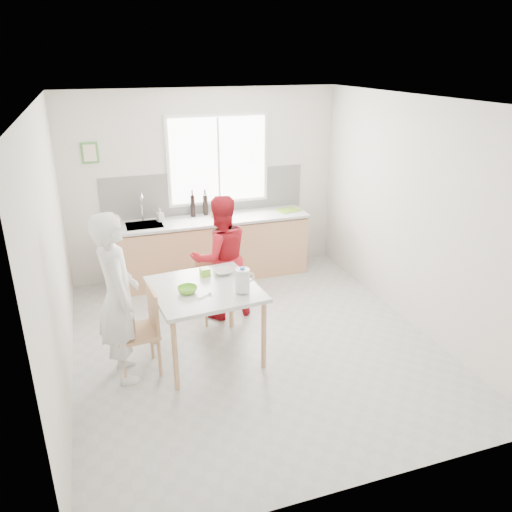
{
  "coord_description": "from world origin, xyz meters",
  "views": [
    {
      "loc": [
        -1.57,
        -4.76,
        3.1
      ],
      "look_at": [
        0.09,
        0.2,
        0.99
      ],
      "focal_mm": 35.0,
      "sensor_mm": 36.0,
      "label": 1
    }
  ],
  "objects": [
    {
      "name": "milk_jug",
      "position": [
        -0.23,
        -0.34,
        0.97
      ],
      "size": [
        0.21,
        0.15,
        0.27
      ],
      "rotation": [
        0.0,
        0.0,
        0.09
      ],
      "color": "white",
      "rests_on": "dining_table"
    },
    {
      "name": "chair_left",
      "position": [
        -1.25,
        -0.15,
        0.5
      ],
      "size": [
        0.46,
        0.46,
        0.92
      ],
      "rotation": [
        0.0,
        0.0,
        -1.48
      ],
      "color": "tan",
      "rests_on": "ground"
    },
    {
      "name": "soap_bottle",
      "position": [
        -0.71,
        2.05,
        1.01
      ],
      "size": [
        0.11,
        0.11,
        0.19
      ],
      "primitive_type": "imported",
      "rotation": [
        0.0,
        0.0,
        0.34
      ],
      "color": "#999999",
      "rests_on": "kitchen_counter"
    },
    {
      "name": "kitchen_counter",
      "position": [
        -0.0,
        1.95,
        0.42
      ],
      "size": [
        2.84,
        0.64,
        1.37
      ],
      "color": "tan",
      "rests_on": "ground"
    },
    {
      "name": "bowl_green",
      "position": [
        -0.77,
        -0.16,
        0.86
      ],
      "size": [
        0.22,
        0.22,
        0.06
      ],
      "primitive_type": "imported",
      "rotation": [
        0.0,
        0.0,
        0.09
      ],
      "color": "#72CA2E",
      "rests_on": "dining_table"
    },
    {
      "name": "spoon",
      "position": [
        -0.63,
        -0.31,
        0.84
      ],
      "size": [
        0.15,
        0.08,
        0.01
      ],
      "primitive_type": "cylinder",
      "rotation": [
        0.0,
        1.57,
        0.44
      ],
      "color": "#A5A5AA",
      "rests_on": "dining_table"
    },
    {
      "name": "person_red",
      "position": [
        -0.17,
        0.77,
        0.79
      ],
      "size": [
        0.81,
        0.66,
        1.57
      ],
      "primitive_type": "imported",
      "rotation": [
        0.0,
        0.0,
        3.23
      ],
      "color": "red",
      "rests_on": "ground"
    },
    {
      "name": "picture_frame",
      "position": [
        -1.55,
        2.23,
        1.9
      ],
      "size": [
        0.22,
        0.03,
        0.28
      ],
      "color": "#4C9242",
      "rests_on": "room_shell"
    },
    {
      "name": "wine_bottle_a",
      "position": [
        -0.23,
        2.12,
        1.08
      ],
      "size": [
        0.07,
        0.07,
        0.32
      ],
      "primitive_type": "cylinder",
      "color": "black",
      "rests_on": "kitchen_counter"
    },
    {
      "name": "window",
      "position": [
        0.2,
        2.23,
        1.7
      ],
      "size": [
        1.5,
        0.06,
        1.3
      ],
      "color": "white",
      "rests_on": "room_shell"
    },
    {
      "name": "ground",
      "position": [
        0.0,
        0.0,
        0.0
      ],
      "size": [
        4.5,
        4.5,
        0.0
      ],
      "primitive_type": "plane",
      "color": "#B7B7B2",
      "rests_on": "ground"
    },
    {
      "name": "bowl_white",
      "position": [
        -0.3,
        0.19,
        0.85
      ],
      "size": [
        0.23,
        0.23,
        0.05
      ],
      "primitive_type": "imported",
      "rotation": [
        0.0,
        0.0,
        0.09
      ],
      "color": "silver",
      "rests_on": "dining_table"
    },
    {
      "name": "backsplash",
      "position": [
        0.0,
        2.24,
        1.23
      ],
      "size": [
        3.0,
        0.02,
        0.65
      ],
      "primitive_type": "cube",
      "color": "white",
      "rests_on": "room_shell"
    },
    {
      "name": "jar_amber",
      "position": [
        0.04,
        1.98,
        1.0
      ],
      "size": [
        0.06,
        0.06,
        0.16
      ],
      "primitive_type": "cylinder",
      "color": "#986821",
      "rests_on": "kitchen_counter"
    },
    {
      "name": "room_shell",
      "position": [
        0.0,
        0.0,
        1.64
      ],
      "size": [
        4.5,
        4.5,
        4.5
      ],
      "color": "silver",
      "rests_on": "ground"
    },
    {
      "name": "wine_bottle_b",
      "position": [
        -0.03,
        2.14,
        1.07
      ],
      "size": [
        0.07,
        0.07,
        0.3
      ],
      "primitive_type": "cylinder",
      "color": "black",
      "rests_on": "kitchen_counter"
    },
    {
      "name": "cutting_board",
      "position": [
        1.2,
        1.95,
        0.93
      ],
      "size": [
        0.4,
        0.33,
        0.01
      ],
      "primitive_type": "cube",
      "rotation": [
        0.0,
        0.0,
        0.24
      ],
      "color": "#7BB429",
      "rests_on": "kitchen_counter"
    },
    {
      "name": "person_white",
      "position": [
        -1.46,
        -0.17,
        0.88
      ],
      "size": [
        0.48,
        0.68,
        1.77
      ],
      "primitive_type": "imported",
      "rotation": [
        0.0,
        0.0,
        1.66
      ],
      "color": "white",
      "rests_on": "ground"
    },
    {
      "name": "chair_far",
      "position": [
        -0.3,
        0.75,
        0.45
      ],
      "size": [
        0.41,
        0.41,
        0.81
      ],
      "rotation": [
        0.0,
        0.0,
        0.09
      ],
      "color": "tan",
      "rests_on": "ground"
    },
    {
      "name": "dining_table",
      "position": [
        -0.57,
        -0.09,
        0.74
      ],
      "size": [
        1.17,
        1.17,
        0.83
      ],
      "rotation": [
        0.0,
        0.0,
        0.09
      ],
      "color": "silver",
      "rests_on": "ground"
    },
    {
      "name": "green_box",
      "position": [
        -0.5,
        0.2,
        0.87
      ],
      "size": [
        0.11,
        0.11,
        0.09
      ],
      "primitive_type": "cube",
      "rotation": [
        0.0,
        0.0,
        0.09
      ],
      "color": "#89D932",
      "rests_on": "dining_table"
    }
  ]
}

